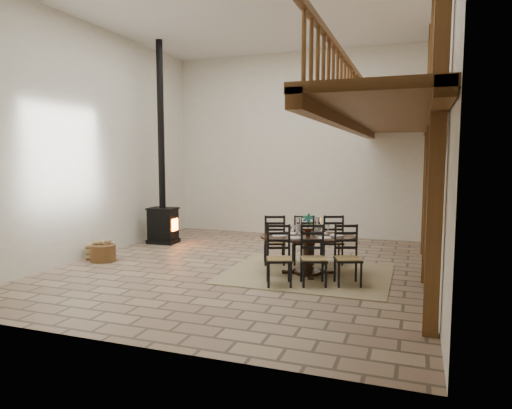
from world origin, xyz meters
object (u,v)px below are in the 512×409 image
(dining_table, at_px, (308,254))
(log_stack, at_px, (95,251))
(log_basket, at_px, (103,252))
(wood_stove, at_px, (162,199))

(dining_table, xyz_separation_m, log_stack, (-4.54, -0.32, -0.21))
(dining_table, distance_m, log_basket, 4.31)
(wood_stove, bearing_deg, log_basket, -96.76)
(wood_stove, distance_m, log_basket, 2.36)
(log_basket, relative_size, log_stack, 1.33)
(wood_stove, distance_m, log_stack, 2.34)
(log_basket, bearing_deg, dining_table, 4.99)
(wood_stove, xyz_separation_m, log_stack, (-0.39, -2.11, -0.94))
(log_basket, xyz_separation_m, log_stack, (-0.24, 0.06, -0.01))
(wood_stove, xyz_separation_m, log_basket, (-0.14, -2.17, -0.93))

